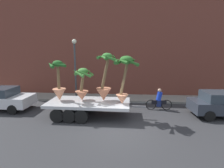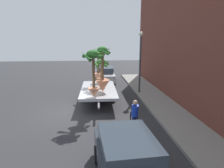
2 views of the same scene
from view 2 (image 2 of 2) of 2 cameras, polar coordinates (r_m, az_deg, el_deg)
ground_plane at (r=12.55m, az=-12.33°, el=-8.04°), size 60.00×60.00×0.00m
sidewalk at (r=13.25m, az=15.04°, el=-6.71°), size 24.00×2.20×0.15m
building_facade at (r=13.24m, az=23.21°, el=11.76°), size 24.00×1.20×8.78m
flatbed_trailer at (r=14.38m, az=-3.94°, el=-1.90°), size 6.12×2.59×0.98m
potted_palm_rear at (r=14.32m, az=-3.06°, el=3.23°), size 1.28×1.34×2.07m
potted_palm_middle at (r=11.58m, az=-5.39°, el=4.22°), size 1.45×1.43×2.85m
potted_palm_front at (r=15.74m, az=-3.96°, el=4.41°), size 1.29×1.25×2.54m
potted_palm_extra at (r=12.89m, az=-2.78°, el=2.69°), size 1.30×1.28×3.00m
cyclist at (r=9.97m, az=6.63°, el=-9.30°), size 1.84×0.36×1.54m
parked_car at (r=6.38m, az=4.76°, el=-21.45°), size 4.27×2.06×1.58m
trailing_car at (r=20.52m, az=-2.14°, el=2.79°), size 4.38×2.02×1.58m
street_lamp at (r=15.93m, az=8.21°, el=8.47°), size 0.36×0.36×4.83m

